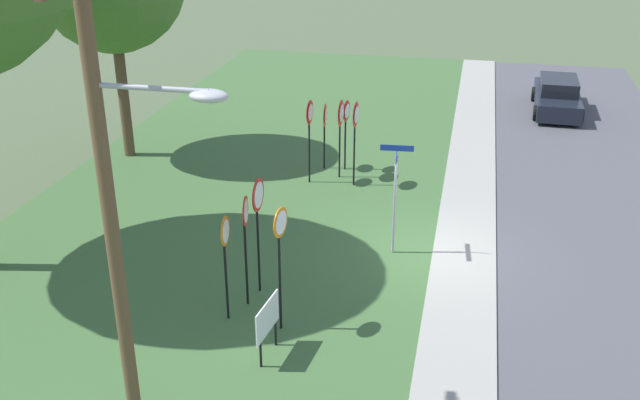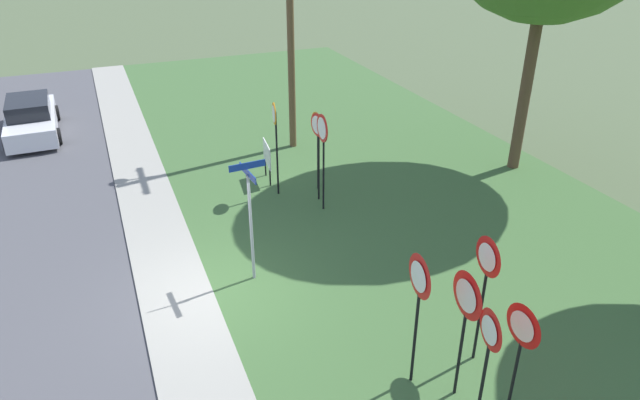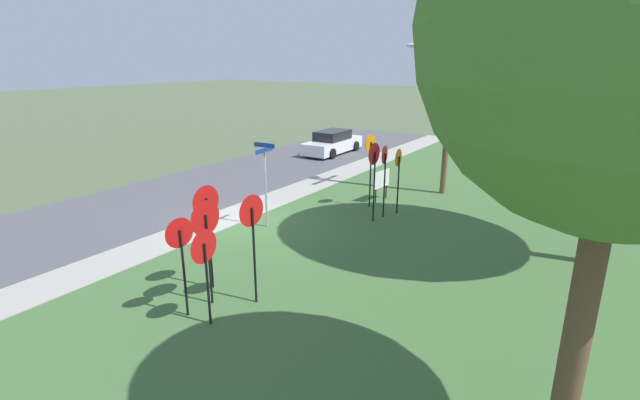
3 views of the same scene
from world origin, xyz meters
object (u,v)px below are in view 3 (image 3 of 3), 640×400
object	(u,v)px
stop_sign_near_left	(384,166)
yield_sign_far_left	(252,223)
notice_board	(381,181)
yield_sign_near_right	(180,244)
street_name_post	(265,178)
utility_pole	(448,83)
stop_sign_near_right	(398,168)
stop_sign_far_center	(374,164)
yield_sign_near_left	(206,227)
yield_sign_far_right	(207,212)
stop_sign_far_left	(370,156)
oak_tree_right	(635,26)
yield_sign_center	(204,255)
parked_hatchback_near	(332,143)

from	to	relation	value
stop_sign_near_left	yield_sign_far_left	distance (m)	7.31
stop_sign_near_left	notice_board	xyz separation A→B (m)	(-1.80, -0.97, -1.07)
yield_sign_near_right	street_name_post	size ratio (longest dim) A/B	0.80
stop_sign_near_left	utility_pole	distance (m)	5.08
yield_sign_far_left	utility_pole	bearing A→B (deg)	-177.95
stop_sign_near_right	utility_pole	world-z (taller)	utility_pole
stop_sign_far_center	yield_sign_near_left	distance (m)	7.33
stop_sign_far_center	stop_sign_near_left	bearing A→B (deg)	171.55
stop_sign_near_right	yield_sign_far_right	distance (m)	8.14
stop_sign_far_left	oak_tree_right	size ratio (longest dim) A/B	0.34
stop_sign_far_left	street_name_post	world-z (taller)	street_name_post
yield_sign_center	street_name_post	xyz separation A→B (m)	(-5.43, -2.91, 0.11)
stop_sign_near_left	street_name_post	xyz separation A→B (m)	(3.15, -2.87, -0.16)
stop_sign_near_right	street_name_post	distance (m)	4.92
stop_sign_far_left	notice_board	xyz separation A→B (m)	(-1.00, 0.02, -1.19)
yield_sign_near_right	yield_sign_center	distance (m)	0.69
yield_sign_near_right	street_name_post	world-z (taller)	street_name_post
utility_pole	yield_sign_near_left	bearing A→B (deg)	-5.64
oak_tree_right	yield_sign_near_left	bearing A→B (deg)	-93.56
street_name_post	stop_sign_near_right	bearing A→B (deg)	135.97
stop_sign_near_left	stop_sign_near_right	distance (m)	0.71
street_name_post	oak_tree_right	xyz separation A→B (m)	(5.24, 9.81, 4.20)
parked_hatchback_near	yield_sign_near_left	bearing A→B (deg)	22.07
stop_sign_far_left	street_name_post	bearing A→B (deg)	-15.82
stop_sign_far_center	yield_sign_far_right	distance (m)	6.83
yield_sign_far_left	parked_hatchback_near	size ratio (longest dim) A/B	0.58
stop_sign_near_left	oak_tree_right	bearing A→B (deg)	30.25
yield_sign_far_right	notice_board	size ratio (longest dim) A/B	2.15
stop_sign_far_center	yield_sign_near_right	distance (m)	8.04
stop_sign_near_left	stop_sign_near_right	world-z (taller)	stop_sign_near_left
stop_sign_near_right	stop_sign_far_center	world-z (taller)	stop_sign_far_center
stop_sign_far_center	yield_sign_near_right	xyz separation A→B (m)	(8.02, -0.54, -0.33)
stop_sign_near_left	yield_sign_near_left	bearing A→B (deg)	-13.65
stop_sign_far_center	yield_sign_near_right	bearing A→B (deg)	-2.52
stop_sign_far_left	yield_sign_near_right	distance (m)	9.43
yield_sign_far_left	utility_pole	size ratio (longest dim) A/B	0.31
yield_sign_center	utility_pole	distance (m)	13.19
stop_sign_near_right	oak_tree_right	world-z (taller)	oak_tree_right
stop_sign_near_left	street_name_post	bearing A→B (deg)	-51.66
notice_board	street_name_post	bearing A→B (deg)	-14.31
yield_sign_near_left	yield_sign_far_right	xyz separation A→B (m)	(-0.56, -0.56, 0.11)
stop_sign_far_center	yield_sign_near_left	world-z (taller)	stop_sign_far_center
yield_sign_far_left	notice_board	size ratio (longest dim) A/B	2.14
utility_pole	notice_board	xyz separation A→B (m)	(2.45, -1.58, -3.78)
yield_sign_near_left	stop_sign_near_right	bearing A→B (deg)	176.77
stop_sign_near_right	yield_sign_far_left	distance (m)	7.96
stop_sign_far_center	notice_board	world-z (taller)	stop_sign_far_center
yield_sign_center	stop_sign_far_left	bearing A→B (deg)	-176.43
stop_sign_far_left	stop_sign_far_center	distance (m)	1.66
stop_sign_far_center	utility_pole	world-z (taller)	utility_pole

